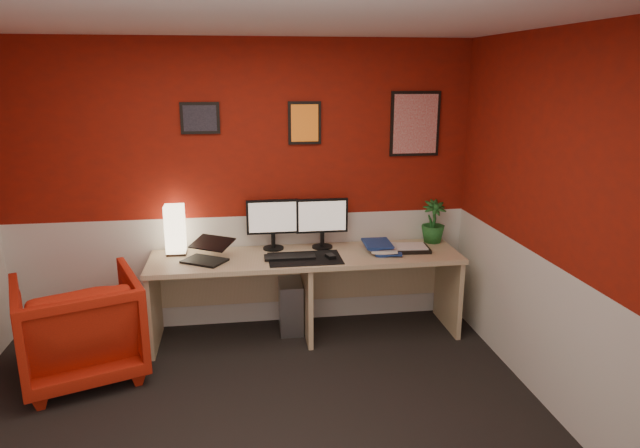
{
  "coord_description": "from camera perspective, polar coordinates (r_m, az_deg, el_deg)",
  "views": [
    {
      "loc": [
        -0.03,
        -3.1,
        2.22
      ],
      "look_at": [
        0.6,
        1.21,
        1.05
      ],
      "focal_mm": 31.87,
      "sensor_mm": 36.0,
      "label": 1
    }
  ],
  "objects": [
    {
      "name": "ceiling",
      "position": [
        3.12,
        -8.25,
        20.08
      ],
      "size": [
        4.0,
        3.5,
        0.01
      ],
      "primitive_type": "cube",
      "color": "white",
      "rests_on": "ground"
    },
    {
      "name": "wainscot_back",
      "position": [
        5.14,
        -7.53,
        -4.63
      ],
      "size": [
        4.0,
        0.01,
        1.0
      ],
      "primitive_type": "cube",
      "color": "silver",
      "rests_on": "ground"
    },
    {
      "name": "wainscot_right",
      "position": [
        4.08,
        22.83,
        -11.13
      ],
      "size": [
        0.01,
        3.5,
        1.0
      ],
      "primitive_type": "cube",
      "color": "silver",
      "rests_on": "ground"
    },
    {
      "name": "book_bottom",
      "position": [
        4.87,
        5.45,
        -2.68
      ],
      "size": [
        0.27,
        0.33,
        0.03
      ],
      "primitive_type": "imported",
      "rotation": [
        0.0,
        0.0,
        -0.17
      ],
      "color": "navy",
      "rests_on": "desk"
    },
    {
      "name": "book_top",
      "position": [
        4.86,
        4.45,
        -2.06
      ],
      "size": [
        0.24,
        0.32,
        0.03
      ],
      "primitive_type": "imported",
      "rotation": [
        0.0,
        0.0,
        -0.03
      ],
      "color": "navy",
      "rests_on": "book_middle"
    },
    {
      "name": "laptop",
      "position": [
        4.67,
        -11.58,
        -2.46
      ],
      "size": [
        0.4,
        0.37,
        0.22
      ],
      "primitive_type": "cube",
      "rotation": [
        0.0,
        0.0,
        -0.57
      ],
      "color": "black",
      "rests_on": "desk"
    },
    {
      "name": "monitor_right",
      "position": [
        4.9,
        0.23,
        0.86
      ],
      "size": [
        0.45,
        0.06,
        0.58
      ],
      "primitive_type": "cube",
      "color": "black",
      "rests_on": "desk"
    },
    {
      "name": "desk_mat",
      "position": [
        4.68,
        -1.53,
        -3.47
      ],
      "size": [
        0.6,
        0.38,
        0.01
      ],
      "primitive_type": "cube",
      "color": "black",
      "rests_on": "desk"
    },
    {
      "name": "armchair",
      "position": [
        4.63,
        -23.0,
        -9.48
      ],
      "size": [
        1.08,
        1.1,
        0.78
      ],
      "primitive_type": "imported",
      "rotation": [
        0.0,
        0.0,
        3.5
      ],
      "color": "red",
      "rests_on": "ground"
    },
    {
      "name": "mouse",
      "position": [
        4.68,
        1.05,
        -3.25
      ],
      "size": [
        0.08,
        0.11,
        0.03
      ],
      "primitive_type": "cube",
      "rotation": [
        0.0,
        0.0,
        0.25
      ],
      "color": "black",
      "rests_on": "desk_mat"
    },
    {
      "name": "art_left",
      "position": [
        4.86,
        -11.96,
        10.36
      ],
      "size": [
        0.32,
        0.02,
        0.26
      ],
      "primitive_type": "cube",
      "color": "black",
      "rests_on": "wall_back"
    },
    {
      "name": "wall_front",
      "position": [
        1.66,
        -6.18,
        -20.64
      ],
      "size": [
        4.0,
        0.01,
        2.5
      ],
      "primitive_type": "cube",
      "color": "maroon",
      "rests_on": "ground"
    },
    {
      "name": "desk",
      "position": [
        4.9,
        -1.36,
        -7.19
      ],
      "size": [
        2.6,
        0.65,
        0.73
      ],
      "primitive_type": "cube",
      "color": "tan",
      "rests_on": "ground"
    },
    {
      "name": "potted_plant",
      "position": [
        5.19,
        11.31,
        0.25
      ],
      "size": [
        0.22,
        0.22,
        0.38
      ],
      "primitive_type": "imported",
      "rotation": [
        0.0,
        0.0,
        0.05
      ],
      "color": "#19591E",
      "rests_on": "desk"
    },
    {
      "name": "book_middle",
      "position": [
        4.86,
        5.17,
        -2.4
      ],
      "size": [
        0.28,
        0.34,
        0.02
      ],
      "primitive_type": "imported",
      "rotation": [
        0.0,
        0.0,
        -0.22
      ],
      "color": "silver",
      "rests_on": "book_bottom"
    },
    {
      "name": "monitor_left",
      "position": [
        4.87,
        -4.77,
        0.74
      ],
      "size": [
        0.45,
        0.06,
        0.58
      ],
      "primitive_type": "cube",
      "color": "black",
      "rests_on": "desk"
    },
    {
      "name": "pc_tower",
      "position": [
        5.1,
        -2.99,
        -8.0
      ],
      "size": [
        0.21,
        0.45,
        0.45
      ],
      "primitive_type": "cube",
      "rotation": [
        0.0,
        0.0,
        -0.02
      ],
      "color": "#99999E",
      "rests_on": "ground"
    },
    {
      "name": "ground",
      "position": [
        3.81,
        -6.76,
        -20.66
      ],
      "size": [
        4.0,
        3.5,
        0.01
      ],
      "primitive_type": "cube",
      "color": "black",
      "rests_on": "ground"
    },
    {
      "name": "wall_back",
      "position": [
        4.95,
        -7.83,
        3.6
      ],
      "size": [
        4.0,
        0.01,
        2.5
      ],
      "primitive_type": "cube",
      "color": "maroon",
      "rests_on": "ground"
    },
    {
      "name": "zen_tray",
      "position": [
        4.96,
        8.86,
        -2.46
      ],
      "size": [
        0.37,
        0.28,
        0.03
      ],
      "primitive_type": "cube",
      "rotation": [
        0.0,
        0.0,
        -0.07
      ],
      "color": "black",
      "rests_on": "desk"
    },
    {
      "name": "shoji_lamp",
      "position": [
        4.91,
        -14.33,
        -0.68
      ],
      "size": [
        0.16,
        0.16,
        0.4
      ],
      "primitive_type": "cube",
      "color": "#FFE5B2",
      "rests_on": "desk"
    },
    {
      "name": "art_center",
      "position": [
        4.89,
        -1.56,
        10.11
      ],
      "size": [
        0.28,
        0.02,
        0.36
      ],
      "primitive_type": "cube",
      "color": "orange",
      "rests_on": "wall_back"
    },
    {
      "name": "keyboard",
      "position": [
        4.69,
        -3.05,
        -3.31
      ],
      "size": [
        0.42,
        0.15,
        0.02
      ],
      "primitive_type": "cube",
      "rotation": [
        0.0,
        0.0,
        -0.01
      ],
      "color": "black",
      "rests_on": "desk_mat"
    },
    {
      "name": "art_right",
      "position": [
        5.1,
        9.52,
        9.89
      ],
      "size": [
        0.44,
        0.02,
        0.56
      ],
      "primitive_type": "cube",
      "color": "red",
      "rests_on": "wall_back"
    },
    {
      "name": "wall_right",
      "position": [
        3.83,
        24.02,
        -0.94
      ],
      "size": [
        0.01,
        3.5,
        2.5
      ],
      "primitive_type": "cube",
      "color": "maroon",
      "rests_on": "ground"
    }
  ]
}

